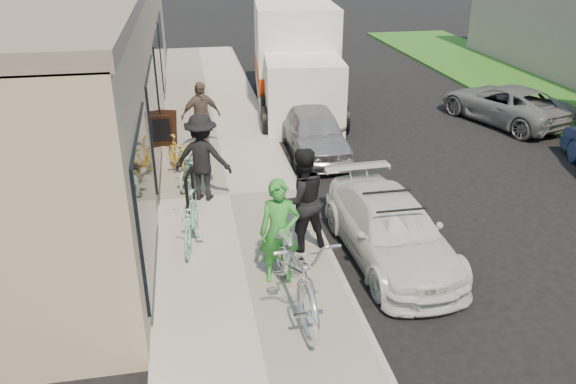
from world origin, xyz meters
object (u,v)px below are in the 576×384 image
sedan_white (390,229)px  cruiser_bike_c (178,157)px  far_car_gray (504,104)px  cruiser_bike_a (191,221)px  sedan_silver (315,132)px  woman_rider (279,232)px  moving_truck (295,62)px  bystander_b (201,116)px  bystander_a (202,157)px  tandem_bike (294,264)px  sandwich_board (164,129)px  cruiser_bike_b (196,163)px  man_standing (301,199)px  bike_rack (190,189)px

sedan_white → cruiser_bike_c: (-3.65, 4.04, 0.06)m
far_car_gray → cruiser_bike_a: size_ratio=2.57×
sedan_silver → woman_rider: bearing=-106.3°
woman_rider → moving_truck: bearing=85.9°
cruiser_bike_c → bystander_b: bystander_b is taller
far_car_gray → bystander_a: size_ratio=2.22×
sedan_white → cruiser_bike_c: size_ratio=2.53×
sedan_silver → bystander_b: bystander_b is taller
tandem_bike → sandwich_board: bearing=102.0°
sandwich_board → sedan_white: sedan_white is taller
sandwich_board → woman_rider: bearing=-57.2°
cruiser_bike_c → bystander_a: bearing=-84.1°
tandem_bike → woman_rider: size_ratio=1.51×
cruiser_bike_b → bystander_a: bearing=-57.2°
far_car_gray → cruiser_bike_b: (-9.36, -3.22, 0.03)m
sedan_white → far_car_gray: (6.09, 6.84, 0.01)m
woman_rider → bystander_b: 6.35m
tandem_bike → man_standing: size_ratio=1.41×
sedan_silver → woman_rider: (-1.91, -5.79, 0.42)m
cruiser_bike_b → man_standing: bearing=-38.0°
man_standing → cruiser_bike_b: man_standing is taller
bystander_a → woman_rider: bearing=126.1°
woman_rider → bystander_a: 3.47m
bystander_a → cruiser_bike_b: bearing=-62.4°
moving_truck → cruiser_bike_a: 9.80m
sedan_silver → far_car_gray: (6.26, 1.62, -0.04)m
far_car_gray → tandem_bike: bearing=26.9°
sandwich_board → sedan_white: (3.99, -6.16, -0.05)m
sandwich_board → cruiser_bike_b: 2.64m
sandwich_board → sedan_silver: bearing=3.1°
cruiser_bike_b → bystander_a: size_ratio=0.92×
bystander_a → bystander_b: size_ratio=1.04×
far_car_gray → cruiser_bike_c: size_ratio=2.66×
man_standing → bystander_a: man_standing is taller
moving_truck → cruiser_bike_c: moving_truck is taller
sedan_white → cruiser_bike_c: sedan_white is taller
sedan_white → cruiser_bike_a: 3.54m
cruiser_bike_c → bystander_b: bearing=53.5°
sandwich_board → far_car_gray: size_ratio=0.22×
sedan_silver → bystander_a: bearing=-138.1°
bike_rack → cruiser_bike_a: cruiser_bike_a is taller
woman_rider → far_car_gray: bearing=50.6°
sedan_silver → man_standing: man_standing is taller
bystander_a → moving_truck: bearing=-96.8°
bystander_b → moving_truck: bearing=33.7°
bike_rack → man_standing: (1.90, -1.62, 0.38)m
sandwich_board → sedan_silver: size_ratio=0.25×
moving_truck → cruiser_bike_b: bearing=-113.4°
sandwich_board → sedan_white: size_ratio=0.23×
tandem_bike → woman_rider: bearing=95.5°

